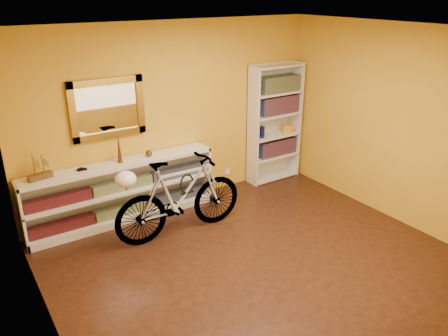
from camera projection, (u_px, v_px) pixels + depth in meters
floor at (257, 262)px, 5.20m from camera, size 4.50×4.00×0.01m
ceiling at (264, 30)px, 4.22m from camera, size 4.50×4.00×0.01m
back_wall at (174, 116)px, 6.26m from camera, size 4.50×0.01×2.60m
left_wall at (37, 213)px, 3.57m from camera, size 0.01×4.00×2.60m
right_wall at (396, 125)px, 5.85m from camera, size 0.01×4.00×2.60m
gilt_mirror at (108, 109)px, 5.66m from camera, size 0.98×0.06×0.78m
wall_socket at (227, 171)px, 7.10m from camera, size 0.09×0.02×0.09m
console_unit at (123, 192)px, 5.99m from camera, size 2.60×0.35×0.85m
cd_row_lower at (125, 209)px, 6.07m from camera, size 2.50×0.13×0.14m
cd_row_upper at (122, 185)px, 5.93m from camera, size 2.50×0.13×0.14m
model_ship at (38, 166)px, 5.26m from camera, size 0.30×0.16×0.34m
toy_car at (82, 170)px, 5.57m from camera, size 0.00×0.00×0.00m
bronze_ornament at (119, 149)px, 5.76m from camera, size 0.07×0.07×0.39m
decorative_orb at (149, 153)px, 6.02m from camera, size 0.09×0.09×0.09m
bookcase at (275, 124)px, 7.14m from camera, size 0.90×0.30×1.90m
book_row_a at (276, 147)px, 7.31m from camera, size 0.70×0.22×0.26m
book_row_b at (278, 105)px, 7.05m from camera, size 0.70×0.22×0.28m
book_row_c at (279, 84)px, 6.92m from camera, size 0.70×0.22×0.25m
travel_mug at (262, 132)px, 7.02m from camera, size 0.08×0.08×0.19m
red_tin at (265, 87)px, 6.83m from camera, size 0.15×0.15×0.20m
yellow_bag at (288, 129)px, 7.28m from camera, size 0.20×0.17×0.13m
bicycle at (180, 197)px, 5.61m from camera, size 0.51×1.80×1.05m
helmet at (126, 179)px, 5.13m from camera, size 0.25×0.24×0.19m
u_lock at (187, 184)px, 5.60m from camera, size 0.20×0.02×0.20m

